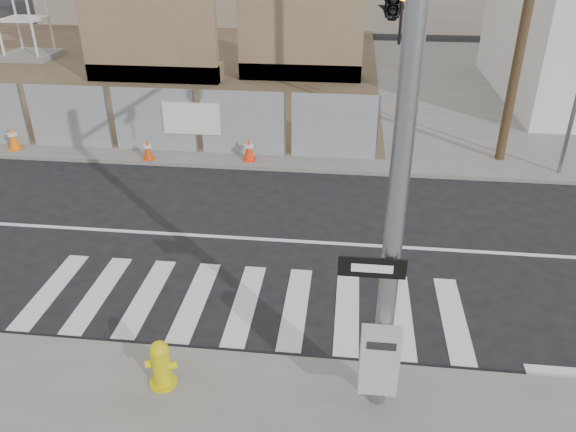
# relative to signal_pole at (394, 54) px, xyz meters

# --- Properties ---
(ground) EXTENTS (100.00, 100.00, 0.00)m
(ground) POSITION_rel_signal_pole_xyz_m (-2.49, 2.05, -4.78)
(ground) COLOR black
(ground) RESTS_ON ground
(sidewalk_far) EXTENTS (50.00, 20.00, 0.12)m
(sidewalk_far) POSITION_rel_signal_pole_xyz_m (-2.49, 16.05, -4.72)
(sidewalk_far) COLOR slate
(sidewalk_far) RESTS_ON ground
(signal_pole) EXTENTS (0.96, 5.87, 7.00)m
(signal_pole) POSITION_rel_signal_pole_xyz_m (0.00, 0.00, 0.00)
(signal_pole) COLOR gray
(signal_pole) RESTS_ON sidewalk_near
(concrete_wall_left) EXTENTS (6.00, 1.30, 8.00)m
(concrete_wall_left) POSITION_rel_signal_pole_xyz_m (-9.49, 15.13, -1.40)
(concrete_wall_left) COLOR brown
(concrete_wall_left) RESTS_ON sidewalk_far
(concrete_wall_right) EXTENTS (5.50, 1.30, 8.00)m
(concrete_wall_right) POSITION_rel_signal_pole_xyz_m (-2.99, 16.13, -1.40)
(concrete_wall_right) COLOR brown
(concrete_wall_right) RESTS_ON sidewalk_far
(fire_hydrant) EXTENTS (0.57, 0.57, 0.84)m
(fire_hydrant) POSITION_rel_signal_pole_xyz_m (-3.37, -2.82, -4.25)
(fire_hydrant) COLOR #CFC30B
(fire_hydrant) RESTS_ON sidewalk_near
(traffic_cone_b) EXTENTS (0.50, 0.50, 0.76)m
(traffic_cone_b) POSITION_rel_signal_pole_xyz_m (-11.27, 6.60, -4.29)
(traffic_cone_b) COLOR orange
(traffic_cone_b) RESTS_ON sidewalk_far
(traffic_cone_c) EXTENTS (0.34, 0.34, 0.64)m
(traffic_cone_c) POSITION_rel_signal_pole_xyz_m (-6.73, 6.27, -4.35)
(traffic_cone_c) COLOR #DB420B
(traffic_cone_c) RESTS_ON sidewalk_far
(traffic_cone_d) EXTENTS (0.40, 0.40, 0.72)m
(traffic_cone_d) POSITION_rel_signal_pole_xyz_m (-3.64, 6.53, -4.31)
(traffic_cone_d) COLOR #FA330D
(traffic_cone_d) RESTS_ON sidewalk_far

